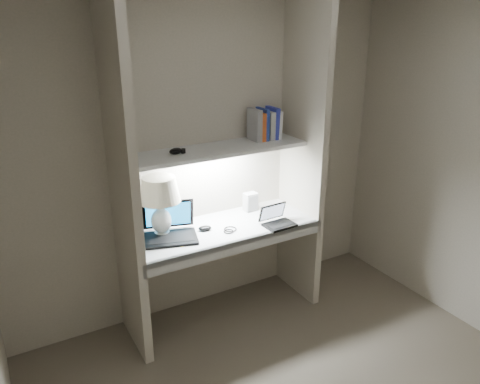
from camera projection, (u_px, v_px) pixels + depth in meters
back_wall at (206, 157)px, 3.62m from camera, size 3.20×0.01×2.50m
alcove_panel_left at (123, 183)px, 3.06m from camera, size 0.06×0.55×2.50m
alcove_panel_right at (303, 153)px, 3.73m from camera, size 0.06×0.55×2.50m
desk at (223, 229)px, 3.57m from camera, size 1.40×0.55×0.04m
desk_apron at (240, 246)px, 3.37m from camera, size 1.46×0.03×0.10m
shelf at (216, 150)px, 3.44m from camera, size 1.40×0.36×0.03m
strip_light at (216, 153)px, 3.44m from camera, size 0.60×0.04×0.02m
table_lamp at (160, 196)px, 3.33m from camera, size 0.30×0.30×0.44m
laptop_main at (170, 229)px, 3.39m from camera, size 0.45×0.41×0.25m
laptop_netbook at (277, 220)px, 3.59m from camera, size 0.24×0.21×0.15m
speaker at (251, 202)px, 3.84m from camera, size 0.11×0.08×0.15m
mouse at (205, 228)px, 3.49m from camera, size 0.11×0.08×0.04m
cable_coil at (230, 229)px, 3.51m from camera, size 0.12×0.12×0.01m
sticky_note at (182, 244)px, 3.29m from camera, size 0.10×0.10×0.00m
book_row at (264, 125)px, 3.65m from camera, size 0.23×0.16×0.25m
shelf_box at (126, 149)px, 3.19m from camera, size 0.07×0.05×0.12m
shelf_gadget at (176, 151)px, 3.27m from camera, size 0.12×0.10×0.04m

